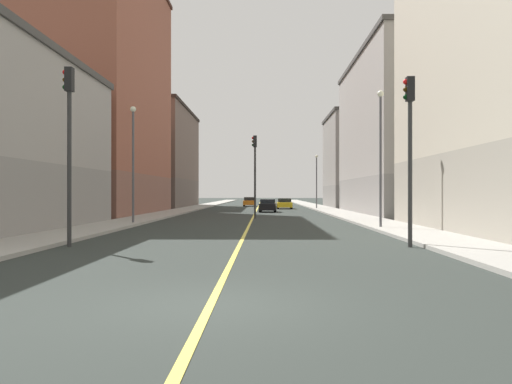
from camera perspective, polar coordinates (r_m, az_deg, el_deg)
The scene contains 17 objects.
ground_plane at distance 9.39m, azimuth -5.11°, elevation -12.46°, with size 400.00×400.00×0.00m, color #29302C.
sidewalk_left at distance 58.61m, azimuth 8.16°, elevation -2.00°, with size 3.06×168.00×0.15m, color #9E9B93.
sidewalk_right at distance 58.88m, azimuth -8.06°, elevation -1.99°, with size 3.06×168.00×0.15m, color #9E9B93.
lane_center_stripe at distance 58.16m, azimuth 0.03°, elevation -2.09°, with size 0.16×154.00×0.01m, color #E5D14C.
building_left_mid at distance 51.66m, azimuth 16.16°, elevation 6.16°, with size 9.49×23.09×15.28m.
building_left_far at distance 72.54m, azimuth 11.69°, elevation 3.38°, with size 9.49×14.39×12.82m.
building_right_midblock at distance 51.19m, azimuth -16.83°, elevation 10.88°, with size 9.49×21.95×23.50m.
building_right_distant at distance 74.08m, azimuth -11.02°, elevation 3.74°, with size 9.49×22.20×13.94m.
traffic_light_left_near at distance 19.89m, azimuth 16.72°, elevation 5.82°, with size 0.40×0.32×6.31m.
traffic_light_right_near at distance 20.54m, azimuth -20.09°, elevation 6.28°, with size 0.40×0.32×6.72m.
traffic_light_median_far at distance 40.34m, azimuth -0.13°, elevation 2.98°, with size 0.40×0.32×6.53m.
street_lamp_left_near at distance 29.13m, azimuth 13.70°, elevation 5.14°, with size 0.36×0.36×7.52m.
street_lamp_right_near at distance 33.37m, azimuth -13.51°, elevation 4.32°, with size 0.36×0.36×7.35m.
street_lamp_left_far at distance 63.57m, azimuth 6.75°, elevation 1.84°, with size 0.36×0.36×6.58m.
car_black at distance 54.06m, azimuth 1.32°, elevation -1.54°, with size 1.91×4.09×1.36m.
car_yellow at distance 65.29m, azimuth 3.18°, elevation -1.31°, with size 1.97×4.40×1.33m.
car_orange at distance 78.17m, azimuth -0.75°, elevation -1.10°, with size 1.86×4.61×1.39m.
Camera 1 is at (0.97, -9.12, 2.01)m, focal length 35.95 mm.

